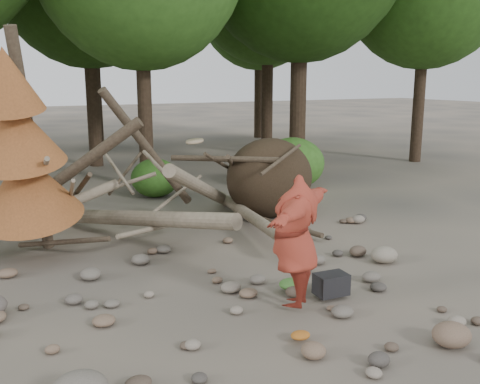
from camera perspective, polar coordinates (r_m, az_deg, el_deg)
name	(u,v)px	position (r m, az deg, el deg)	size (l,w,h in m)	color
ground	(264,298)	(8.68, 2.54, -11.19)	(120.00, 120.00, 0.00)	#514C44
deadfall_pile	(250,182)	(12.89, 1.07, 1.06)	(8.55, 5.24, 3.30)	#332619
dead_conifer	(21,152)	(10.40, -22.28, 3.93)	(2.06, 2.16, 4.35)	#4C3F30
bush_mid	(155,178)	(15.73, -9.04, 1.50)	(1.40, 1.40, 1.12)	#2E5F1B
bush_right	(292,163)	(16.76, 5.60, 3.08)	(2.00, 2.00, 1.60)	#397123
frisbee_thrower	(295,241)	(7.93, 5.92, -5.24)	(2.69, 2.08, 2.54)	maroon
backpack	(331,288)	(8.72, 9.69, -10.02)	(0.51, 0.34, 0.34)	black
cloth_green	(292,287)	(8.91, 5.54, -10.02)	(0.44, 0.37, 0.17)	#3B6D2B
cloth_orange	(300,339)	(7.38, 6.45, -15.29)	(0.27, 0.22, 0.10)	#A65B1C
boulder_front_right	(452,335)	(7.71, 21.64, -13.96)	(0.52, 0.47, 0.31)	brown
boulder_mid_right	(384,255)	(10.51, 15.13, -6.48)	(0.52, 0.46, 0.31)	gray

